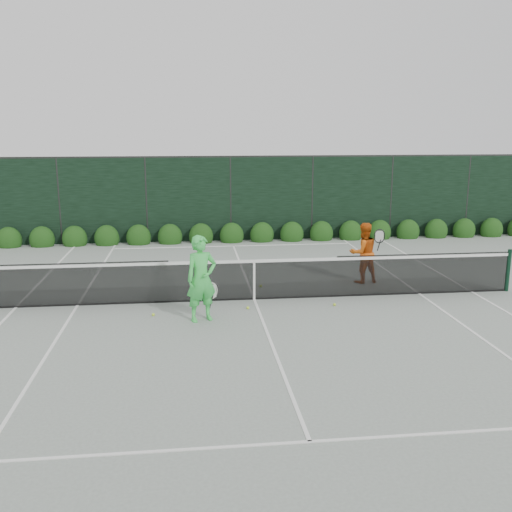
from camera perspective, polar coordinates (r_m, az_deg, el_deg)
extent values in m
plane|color=gray|center=(13.68, -0.18, -4.37)|extent=(80.00, 80.00, 0.00)
cylinder|color=#103221|center=(15.59, 23.90, -1.32)|extent=(0.10, 0.10, 1.07)
cube|color=black|center=(13.73, -17.90, -2.73)|extent=(4.40, 0.01, 1.02)
cube|color=black|center=(13.54, -0.18, -2.43)|extent=(4.00, 0.01, 0.96)
cube|color=black|center=(14.61, 16.43, -1.73)|extent=(4.40, 0.01, 1.02)
cube|color=white|center=(13.43, -0.18, -0.52)|extent=(12.80, 0.03, 0.07)
cube|color=black|center=(13.67, -0.18, -4.29)|extent=(12.80, 0.02, 0.04)
cube|color=white|center=(13.55, -0.18, -2.53)|extent=(0.05, 0.03, 0.91)
imported|color=#3ED654|center=(12.03, -5.48, -2.26)|extent=(0.78, 0.65, 1.84)
torus|color=beige|center=(12.21, -4.52, -3.50)|extent=(0.29, 0.13, 0.30)
cylinder|color=black|center=(12.28, -4.50, -4.57)|extent=(0.10, 0.03, 0.30)
imported|color=#D75A12|center=(15.27, 10.68, 0.31)|extent=(0.88, 0.74, 1.60)
torus|color=black|center=(15.10, 12.25, 1.96)|extent=(0.30, 0.03, 0.30)
cylinder|color=black|center=(15.14, 12.20, 1.07)|extent=(0.10, 0.03, 0.30)
cube|color=white|center=(14.17, -22.88, -4.76)|extent=(0.06, 23.77, 0.01)
cube|color=white|center=(15.27, 20.76, -3.37)|extent=(0.06, 23.77, 0.01)
cube|color=white|center=(13.85, -17.42, -4.73)|extent=(0.06, 23.77, 0.01)
cube|color=white|center=(14.70, 16.00, -3.64)|extent=(0.06, 23.77, 0.01)
cube|color=white|center=(25.24, -3.25, 3.50)|extent=(11.03, 0.06, 0.01)
cube|color=white|center=(19.86, -2.28, 1.01)|extent=(8.23, 0.06, 0.01)
cube|color=white|center=(7.85, 5.40, -18.00)|extent=(8.23, 0.06, 0.01)
cube|color=white|center=(13.67, -0.18, -4.35)|extent=(0.06, 12.80, 0.01)
cube|color=black|center=(20.70, -2.55, 5.68)|extent=(32.00, 0.06, 3.00)
cube|color=#262826|center=(20.57, -2.59, 9.91)|extent=(32.00, 0.06, 0.06)
cylinder|color=#262826|center=(21.13, -19.07, 5.14)|extent=(0.08, 0.08, 3.00)
cylinder|color=#262826|center=(20.70, -10.90, 5.46)|extent=(0.08, 0.08, 3.00)
cylinder|color=#262826|center=(20.70, -2.55, 5.68)|extent=(0.08, 0.08, 3.00)
cylinder|color=#262826|center=(21.13, 5.63, 5.77)|extent=(0.08, 0.08, 3.00)
cylinder|color=#262826|center=(21.96, 13.34, 5.75)|extent=(0.08, 0.08, 3.00)
cylinder|color=#262826|center=(23.15, 20.37, 5.64)|extent=(0.08, 0.08, 3.00)
ellipsoid|color=#10370F|center=(21.42, -23.46, 1.45)|extent=(0.86, 0.65, 0.94)
ellipsoid|color=#10370F|center=(21.12, -20.61, 1.54)|extent=(0.86, 0.65, 0.94)
ellipsoid|color=#10370F|center=(20.88, -17.68, 1.64)|extent=(0.86, 0.65, 0.94)
ellipsoid|color=#10370F|center=(20.70, -14.69, 1.73)|extent=(0.86, 0.65, 0.94)
ellipsoid|color=#10370F|center=(20.57, -11.65, 1.82)|extent=(0.86, 0.65, 0.94)
ellipsoid|color=#10370F|center=(20.51, -8.59, 1.90)|extent=(0.86, 0.65, 0.94)
ellipsoid|color=#10370F|center=(20.50, -5.52, 1.98)|extent=(0.86, 0.65, 0.94)
ellipsoid|color=#10370F|center=(20.55, -2.45, 2.05)|extent=(0.86, 0.65, 0.94)
ellipsoid|color=#10370F|center=(20.65, 0.60, 2.12)|extent=(0.86, 0.65, 0.94)
ellipsoid|color=#10370F|center=(20.82, 3.61, 2.18)|extent=(0.86, 0.65, 0.94)
ellipsoid|color=#10370F|center=(21.04, 6.56, 2.23)|extent=(0.86, 0.65, 0.94)
ellipsoid|color=#10370F|center=(21.32, 9.44, 2.28)|extent=(0.86, 0.65, 0.94)
ellipsoid|color=#10370F|center=(21.65, 12.24, 2.32)|extent=(0.86, 0.65, 0.94)
ellipsoid|color=#10370F|center=(22.03, 14.95, 2.35)|extent=(0.86, 0.65, 0.94)
ellipsoid|color=#10370F|center=(22.46, 17.57, 2.38)|extent=(0.86, 0.65, 0.94)
ellipsoid|color=#10370F|center=(22.93, 20.08, 2.40)|extent=(0.86, 0.65, 0.94)
ellipsoid|color=#10370F|center=(23.44, 22.48, 2.42)|extent=(0.86, 0.65, 0.94)
sphere|color=#C4E733|center=(13.31, 7.86, -4.82)|extent=(0.07, 0.07, 0.07)
sphere|color=#C4E733|center=(12.69, -10.23, -5.79)|extent=(0.07, 0.07, 0.07)
sphere|color=#C4E733|center=(12.95, -0.82, -5.20)|extent=(0.07, 0.07, 0.07)
sphere|color=#C4E733|center=(14.71, 0.48, -3.01)|extent=(0.07, 0.07, 0.07)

